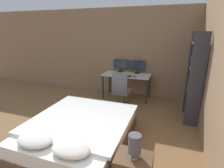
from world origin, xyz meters
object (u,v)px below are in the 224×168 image
(monitor_left, at_px, (121,65))
(bed, at_px, (80,132))
(keyboard, at_px, (125,76))
(bedside_lamp, at_px, (135,144))
(desk, at_px, (127,77))
(office_chair, at_px, (121,94))
(bookshelf, at_px, (195,75))
(monitor_right, at_px, (137,66))
(computer_mouse, at_px, (135,76))

(monitor_left, bearing_deg, bed, -88.44)
(monitor_left, bearing_deg, keyboard, -61.10)
(bedside_lamp, relative_size, desk, 0.22)
(keyboard, distance_m, office_chair, 0.65)
(bookshelf, bearing_deg, monitor_right, 143.23)
(monitor_right, xyz_separation_m, keyboard, (-0.27, -0.49, -0.22))
(keyboard, height_order, computer_mouse, computer_mouse)
(monitor_right, relative_size, bookshelf, 0.24)
(bedside_lamp, xyz_separation_m, office_chair, (-0.89, 2.41, -0.30))
(keyboard, xyz_separation_m, computer_mouse, (0.30, 0.00, 0.01))
(monitor_right, xyz_separation_m, computer_mouse, (0.03, -0.49, -0.21))
(computer_mouse, bearing_deg, bedside_lamp, -77.64)
(bookshelf, bearing_deg, office_chair, 176.24)
(desk, distance_m, bookshelf, 2.04)
(keyboard, relative_size, office_chair, 0.42)
(computer_mouse, bearing_deg, bookshelf, -23.37)
(monitor_right, height_order, computer_mouse, monitor_right)
(bookshelf, bearing_deg, computer_mouse, 156.63)
(keyboard, bearing_deg, desk, 90.00)
(bedside_lamp, relative_size, bookshelf, 0.16)
(desk, bearing_deg, monitor_right, 42.37)
(bedside_lamp, height_order, bookshelf, bookshelf)
(bedside_lamp, bearing_deg, desk, 106.46)
(monitor_right, height_order, keyboard, monitor_right)
(bed, height_order, bookshelf, bookshelf)
(desk, xyz_separation_m, computer_mouse, (0.30, -0.24, 0.11))
(desk, distance_m, keyboard, 0.26)
(bedside_lamp, height_order, desk, bedside_lamp)
(computer_mouse, bearing_deg, office_chair, -114.63)
(computer_mouse, distance_m, office_chair, 0.69)
(office_chair, bearing_deg, bed, -97.77)
(bedside_lamp, height_order, keyboard, bedside_lamp)
(bed, xyz_separation_m, computer_mouse, (0.49, 2.33, 0.52))
(monitor_right, distance_m, keyboard, 0.60)
(monitor_left, height_order, monitor_right, same)
(bed, xyz_separation_m, monitor_right, (0.46, 2.82, 0.72))
(monitor_left, distance_m, bookshelf, 2.35)
(bed, bearing_deg, computer_mouse, 78.17)
(bedside_lamp, height_order, computer_mouse, bedside_lamp)
(bed, xyz_separation_m, bookshelf, (1.97, 1.69, 0.84))
(bed, distance_m, monitor_right, 2.95)
(bedside_lamp, relative_size, computer_mouse, 4.56)
(desk, xyz_separation_m, monitor_left, (-0.27, 0.25, 0.31))
(office_chair, bearing_deg, bedside_lamp, -69.81)
(bedside_lamp, relative_size, monitor_right, 0.67)
(computer_mouse, xyz_separation_m, office_chair, (-0.24, -0.53, -0.38))
(desk, height_order, bookshelf, bookshelf)
(monitor_right, bearing_deg, monitor_left, 180.00)
(office_chair, bearing_deg, desk, 93.97)
(monitor_left, xyz_separation_m, bookshelf, (2.05, -1.13, 0.12))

